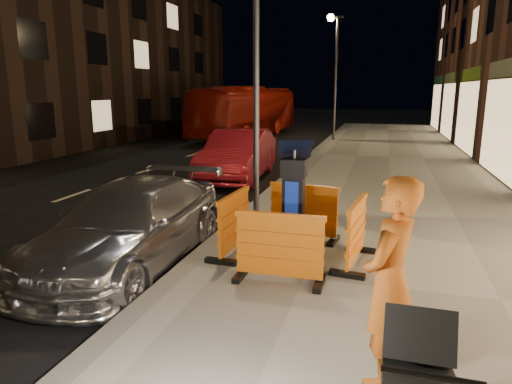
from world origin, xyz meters
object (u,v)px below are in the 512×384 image
(car_silver, at_px, (133,263))
(car_red, at_px, (239,179))
(parking_kiosk, at_px, (293,203))
(bus_doubledecker, at_px, (247,137))
(barrier_bldgside, at_px, (356,233))
(barrier_back, at_px, (303,212))
(man, at_px, (389,283))
(barrier_kerbside, at_px, (234,223))
(barrier_front, at_px, (279,248))

(car_silver, height_order, car_red, car_red)
(parking_kiosk, relative_size, bus_doubledecker, 0.17)
(barrier_bldgside, bearing_deg, barrier_back, 52.49)
(bus_doubledecker, bearing_deg, man, -63.40)
(car_red, xyz_separation_m, man, (4.34, -9.36, 1.09))
(barrier_kerbside, distance_m, car_silver, 1.74)
(barrier_front, xyz_separation_m, barrier_back, (0.00, 1.90, 0.00))
(barrier_bldgside, bearing_deg, man, -163.92)
(barrier_kerbside, relative_size, car_red, 0.27)
(barrier_front, bearing_deg, man, -52.86)
(barrier_kerbside, distance_m, bus_doubledecker, 19.80)
(car_red, distance_m, bus_doubledecker, 12.91)
(barrier_kerbside, distance_m, car_red, 6.90)
(barrier_back, bearing_deg, car_red, 126.32)
(car_silver, bearing_deg, barrier_back, 31.35)
(car_red, height_order, bus_doubledecker, bus_doubledecker)
(parking_kiosk, distance_m, bus_doubledecker, 20.09)
(barrier_back, bearing_deg, barrier_kerbside, -126.51)
(barrier_bldgside, distance_m, bus_doubledecker, 20.40)
(barrier_back, distance_m, bus_doubledecker, 19.18)
(barrier_back, relative_size, car_silver, 0.28)
(barrier_bldgside, bearing_deg, parking_kiosk, 97.49)
(man, bearing_deg, barrier_back, -138.81)
(man, bearing_deg, barrier_kerbside, -119.20)
(bus_doubledecker, bearing_deg, car_silver, -71.65)
(barrier_back, height_order, car_silver, barrier_back)
(parking_kiosk, height_order, barrier_front, parking_kiosk)
(parking_kiosk, height_order, barrier_back, parking_kiosk)
(bus_doubledecker, bearing_deg, barrier_bldgside, -61.88)
(car_red, bearing_deg, barrier_bldgside, -62.90)
(bus_doubledecker, bearing_deg, barrier_back, -63.50)
(parking_kiosk, bearing_deg, barrier_kerbside, -174.51)
(parking_kiosk, xyz_separation_m, car_silver, (-2.47, -0.55, -1.02))
(car_silver, height_order, man, man)
(car_red, height_order, man, man)
(parking_kiosk, relative_size, car_silver, 0.39)
(barrier_front, height_order, barrier_kerbside, same)
(barrier_bldgside, xyz_separation_m, man, (0.42, -2.79, 0.45))
(man, bearing_deg, car_silver, -99.20)
(barrier_back, height_order, man, man)
(barrier_front, xyz_separation_m, barrier_kerbside, (-0.95, 0.95, 0.00))
(barrier_back, distance_m, barrier_kerbside, 1.34)
(barrier_back, distance_m, car_red, 6.39)
(barrier_back, height_order, car_red, barrier_back)
(barrier_front, bearing_deg, bus_doubledecker, 108.28)
(car_silver, xyz_separation_m, car_red, (-0.50, 7.12, 0.00))
(car_red, bearing_deg, bus_doubledecker, 101.74)
(bus_doubledecker, relative_size, man, 5.50)
(barrier_front, relative_size, barrier_back, 1.00)
(barrier_kerbside, xyz_separation_m, bus_doubledecker, (-5.46, 19.02, -0.63))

